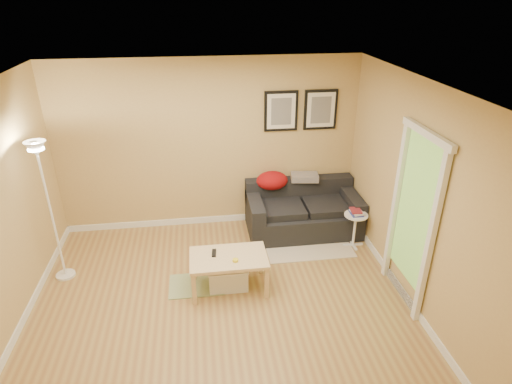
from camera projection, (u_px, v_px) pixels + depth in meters
floor at (221, 303)px, 5.18m from camera, size 4.50×4.50×0.00m
ceiling at (211, 87)px, 4.05m from camera, size 4.50×4.50×0.00m
wall_back at (209, 146)px, 6.40m from camera, size 4.50×0.00×4.50m
wall_front at (234, 348)px, 2.84m from camera, size 4.50×0.00×4.50m
wall_right at (413, 195)px, 4.90m from camera, size 0.00×4.00×4.00m
baseboard_back at (213, 219)px, 6.94m from camera, size 4.50×0.02×0.10m
baseboard_left at (25, 318)px, 4.88m from camera, size 0.02×4.00×0.10m
baseboard_right at (397, 283)px, 5.44m from camera, size 0.02×4.00×0.10m
sofa at (303, 209)px, 6.56m from camera, size 1.70×0.90×0.75m
red_throw at (272, 181)px, 6.56m from camera, size 0.48×0.36×0.28m
plaid_throw at (304, 177)px, 6.66m from camera, size 0.45×0.32×0.10m
framed_print_left at (281, 111)px, 6.30m from camera, size 0.50×0.04×0.60m
framed_print_right at (321, 110)px, 6.37m from camera, size 0.50×0.04×0.60m
area_rug at (307, 244)px, 6.35m from camera, size 1.25×0.85×0.01m
green_runner at (197, 285)px, 5.49m from camera, size 0.70×0.50×0.01m
coffee_table at (229, 272)px, 5.35m from camera, size 0.99×0.65×0.47m
remote_control at (214, 253)px, 5.29m from camera, size 0.06×0.16×0.02m
tape_roll at (235, 260)px, 5.14m from camera, size 0.07×0.07×0.03m
storage_bin at (228, 276)px, 5.42m from camera, size 0.50×0.37×0.31m
side_table at (354, 230)px, 6.22m from camera, size 0.34×0.34×0.52m
book_stack at (356, 212)px, 6.11m from camera, size 0.22×0.26×0.07m
floor_lamp at (52, 217)px, 5.28m from camera, size 0.24×0.24×1.88m
doorway at (411, 223)px, 4.88m from camera, size 0.12×1.01×2.13m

